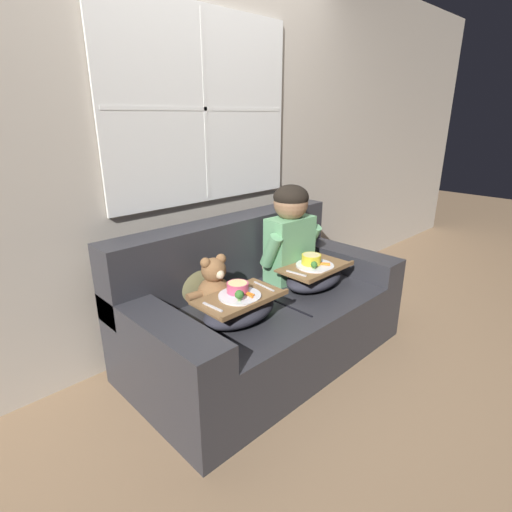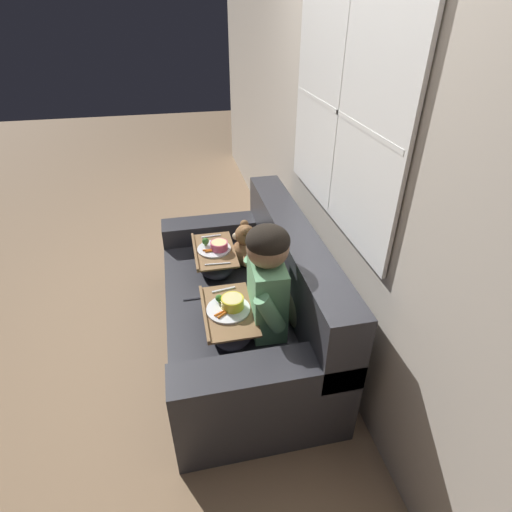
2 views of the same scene
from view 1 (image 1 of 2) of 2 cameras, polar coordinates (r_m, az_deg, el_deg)
ground_plane at (r=2.74m, az=1.46°, el=-13.99°), size 14.00×14.00×0.00m
wall_back_with_window at (r=2.75m, az=-7.71°, el=15.19°), size 8.00×0.08×2.60m
couch at (r=2.62m, az=0.47°, el=-7.74°), size 1.76×0.95×0.87m
throw_pillow_behind_child at (r=2.88m, az=1.99°, el=0.70°), size 0.33×0.16×0.35m
throw_pillow_behind_teddy at (r=2.47m, az=-8.68°, el=-2.75°), size 0.34×0.17×0.36m
child_figure at (r=2.70m, az=4.91°, el=3.87°), size 0.47×0.23×0.66m
teddy_bear at (r=2.34m, az=-5.92°, el=-4.44°), size 0.36×0.25×0.33m
lap_tray_child at (r=2.65m, az=8.31°, el=-2.81°), size 0.48×0.29×0.23m
lap_tray_teddy at (r=2.21m, az=-2.31°, el=-7.40°), size 0.48×0.28×0.22m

